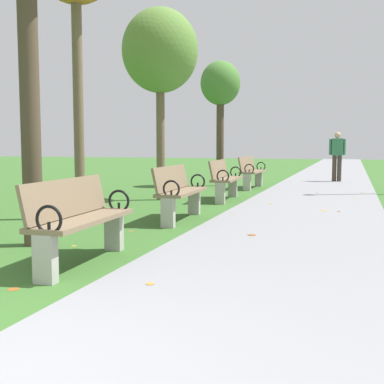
# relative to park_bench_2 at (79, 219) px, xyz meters

# --- Properties ---
(paved_walkway) EXTENTS (2.80, 44.00, 0.02)m
(paved_walkway) POSITION_rel_park_bench_2_xyz_m (1.90, 15.06, -0.48)
(paved_walkway) COLOR gray
(paved_walkway) RESTS_ON ground
(park_bench_2) EXTENTS (0.53, 1.62, 0.90)m
(park_bench_2) POSITION_rel_park_bench_2_xyz_m (0.00, 0.00, 0.00)
(park_bench_2) COLOR #7A664C
(park_bench_2) RESTS_ON ground
(park_bench_3) EXTENTS (0.53, 1.62, 0.90)m
(park_bench_3) POSITION_rel_park_bench_2_xyz_m (-0.00, 3.18, 0.00)
(park_bench_3) COLOR #7A664C
(park_bench_3) RESTS_ON ground
(park_bench_4) EXTENTS (0.55, 1.62, 0.90)m
(park_bench_4) POSITION_rel_park_bench_2_xyz_m (0.00, 6.27, 0.00)
(park_bench_4) COLOR #7A664C
(park_bench_4) RESTS_ON ground
(park_bench_5) EXTENTS (0.52, 1.61, 0.90)m
(park_bench_5) POSITION_rel_park_bench_2_xyz_m (-0.00, 9.39, 0.00)
(park_bench_5) COLOR #7A664C
(park_bench_5) RESTS_ON ground
(tree_3) EXTENTS (1.67, 1.67, 4.22)m
(tree_3) POSITION_rel_park_bench_2_xyz_m (-1.39, 5.91, 2.78)
(tree_3) COLOR brown
(tree_3) RESTS_ON ground
(tree_4) EXTENTS (1.18, 1.18, 3.69)m
(tree_4) POSITION_rel_park_bench_2_xyz_m (-1.07, 9.98, 2.44)
(tree_4) COLOR #4C3D2D
(tree_4) RESTS_ON ground
(pedestrian_walking) EXTENTS (0.53, 0.22, 1.62)m
(pedestrian_walking) POSITION_rel_park_bench_2_xyz_m (2.23, 12.60, 0.44)
(pedestrian_walking) COLOR #3D3328
(pedestrian_walking) RESTS_ON paved_walkway
(scattered_leaves) EXTENTS (4.36, 16.60, 0.02)m
(scattered_leaves) POSITION_rel_park_bench_2_xyz_m (0.91, 4.16, -0.47)
(scattered_leaves) COLOR brown
(scattered_leaves) RESTS_ON ground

